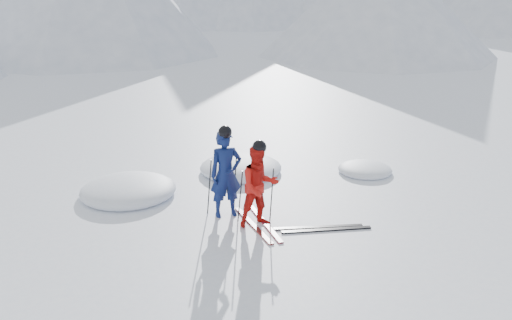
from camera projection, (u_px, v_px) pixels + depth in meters
name	position (u px, v px, depth m)	size (l,w,h in m)	color
ground	(343.00, 211.00, 10.93)	(160.00, 160.00, 0.00)	white
skier_blue	(226.00, 174.00, 10.47)	(0.63, 0.41, 1.73)	#0D1B53
skier_red	(259.00, 186.00, 10.06)	(0.77, 0.60, 1.58)	red
pole_blue_left	(209.00, 187.00, 10.61)	(0.02, 0.02, 1.15)	black
pole_blue_right	(235.00, 182.00, 10.86)	(0.02, 0.02, 1.15)	black
pole_red_left	(240.00, 196.00, 10.28)	(0.02, 0.02, 1.05)	black
pole_red_right	(272.00, 195.00, 10.36)	(0.02, 0.02, 1.05)	black
ski_worn_left	(253.00, 225.00, 10.27)	(0.09, 1.70, 0.03)	black
ski_worn_right	(265.00, 223.00, 10.34)	(0.09, 1.70, 0.03)	black
ski_loose_a	(318.00, 227.00, 10.19)	(0.09, 1.70, 0.03)	black
ski_loose_b	(326.00, 230.00, 10.08)	(0.09, 1.70, 0.03)	black
snow_lumps	(206.00, 182.00, 12.48)	(7.26, 2.67, 0.45)	white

